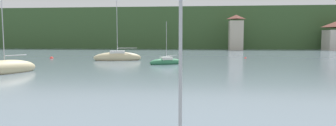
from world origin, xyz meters
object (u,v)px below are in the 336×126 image
(shore_building_west, at_px, (236,33))
(mooring_buoy_far, at_px, (245,58))
(sailboat_far_4, at_px, (118,57))
(sailboat_far_7, at_px, (166,62))
(sailboat_mid_0, at_px, (5,69))
(mooring_buoy_mid, at_px, (52,58))

(shore_building_west, bearing_deg, mooring_buoy_far, -95.96)
(sailboat_far_4, xyz_separation_m, sailboat_far_7, (7.95, -6.01, -0.16))
(shore_building_west, bearing_deg, sailboat_mid_0, -116.90)
(sailboat_far_4, bearing_deg, shore_building_west, -133.47)
(sailboat_far_4, relative_size, sailboat_far_7, 1.67)
(sailboat_far_7, xyz_separation_m, mooring_buoy_mid, (-19.94, 9.17, -0.28))
(sailboat_far_4, bearing_deg, sailboat_mid_0, 55.11)
(shore_building_west, bearing_deg, mooring_buoy_mid, -132.16)
(sailboat_far_7, bearing_deg, mooring_buoy_far, -160.66)
(sailboat_mid_0, distance_m, sailboat_far_4, 17.76)
(shore_building_west, xyz_separation_m, mooring_buoy_far, (-3.78, -36.23, -5.00))
(shore_building_west, distance_m, sailboat_far_7, 51.54)
(shore_building_west, distance_m, sailboat_far_4, 49.20)
(shore_building_west, height_order, mooring_buoy_far, shore_building_west)
(sailboat_far_4, distance_m, sailboat_far_7, 9.97)
(sailboat_mid_0, relative_size, sailboat_far_4, 0.82)
(sailboat_mid_0, distance_m, mooring_buoy_mid, 20.60)
(sailboat_far_7, bearing_deg, mooring_buoy_mid, -51.29)
(sailboat_far_4, xyz_separation_m, mooring_buoy_far, (20.10, 6.54, -0.45))
(sailboat_mid_0, height_order, mooring_buoy_mid, sailboat_mid_0)
(sailboat_mid_0, xyz_separation_m, sailboat_far_4, (6.25, 16.62, 0.06))
(sailboat_far_7, xyz_separation_m, mooring_buoy_far, (12.15, 12.55, -0.28))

